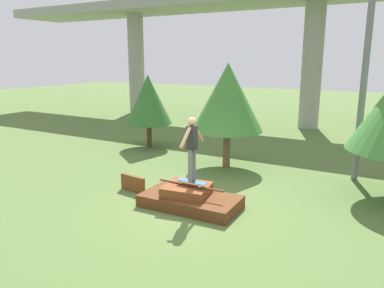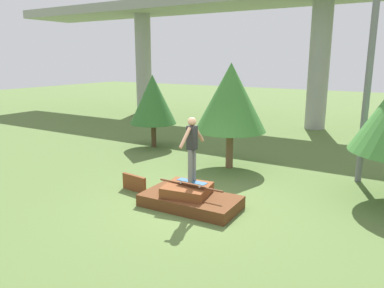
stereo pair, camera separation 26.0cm
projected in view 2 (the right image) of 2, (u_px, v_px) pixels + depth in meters
The scene contains 9 objects.
ground_plane at pixel (190, 207), 9.98m from camera, with size 80.00×80.00×0.00m, color #567038.
scrap_pile at pixel (190, 198), 9.95m from camera, with size 2.63×1.44×0.63m.
scrap_plank_loose at pixel (134, 183), 11.12m from camera, with size 0.91×0.21×0.48m.
skateboard at pixel (192, 182), 9.81m from camera, with size 0.85×0.25×0.09m.
skater at pixel (192, 145), 9.59m from camera, with size 0.23×1.11×1.70m.
highway_overpass at pixel (323, 7), 19.61m from camera, with size 44.00×4.40×7.45m.
utility_pole at pixel (370, 66), 11.23m from camera, with size 1.30×0.20×7.04m.
tree_behind_left at pixel (231, 97), 12.99m from camera, with size 2.52×2.52×3.73m.
tree_mid_back at pixel (153, 100), 16.24m from camera, with size 2.04×2.04×3.18m.
Camera 2 is at (4.90, -7.96, 3.87)m, focal length 35.00 mm.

